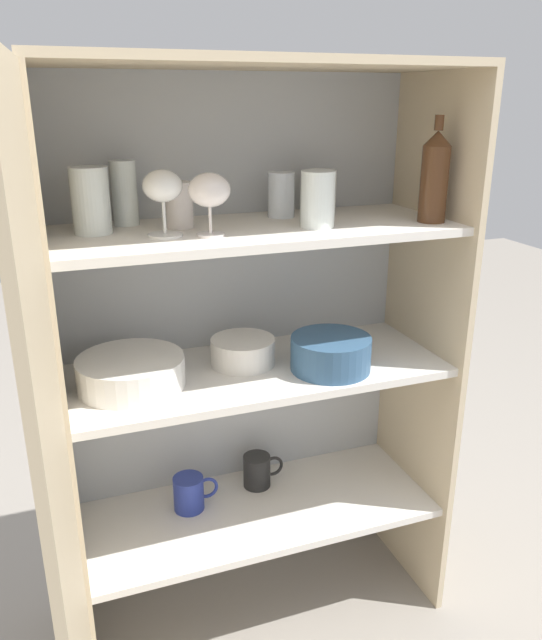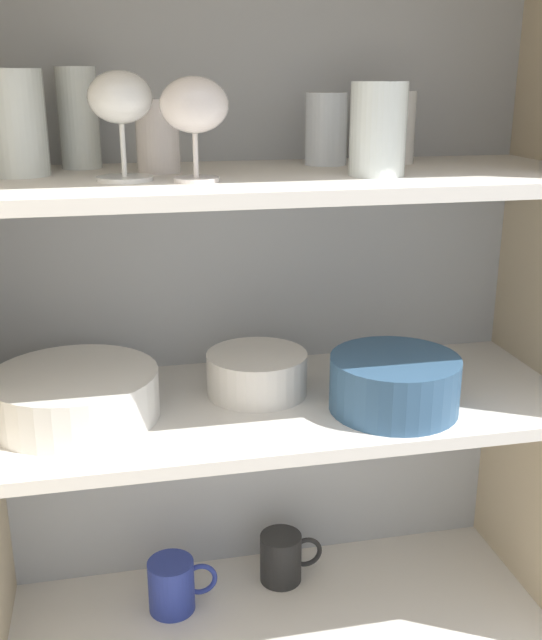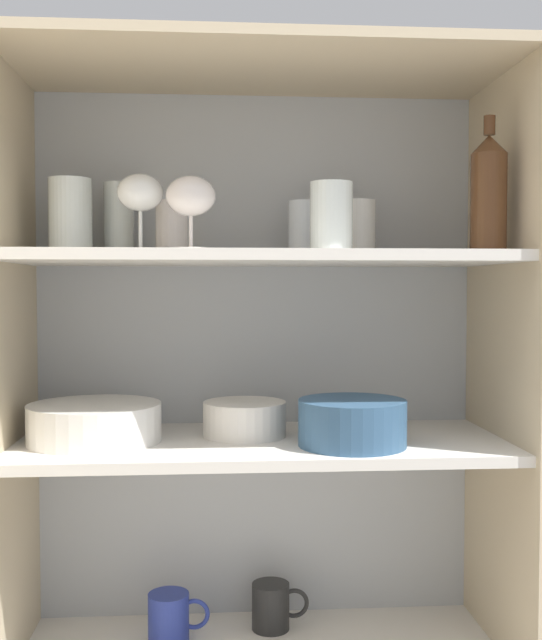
{
  "view_description": "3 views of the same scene",
  "coord_description": "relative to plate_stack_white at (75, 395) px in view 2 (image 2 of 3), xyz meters",
  "views": [
    {
      "loc": [
        -0.46,
        -1.17,
        1.38
      ],
      "look_at": [
        0.03,
        0.18,
        0.87
      ],
      "focal_mm": 35.0,
      "sensor_mm": 36.0,
      "label": 1
    },
    {
      "loc": [
        -0.24,
        -0.88,
        1.23
      ],
      "look_at": [
        -0.01,
        0.21,
        0.87
      ],
      "focal_mm": 42.0,
      "sensor_mm": 36.0,
      "label": 2
    },
    {
      "loc": [
        -0.08,
        -1.23,
        1.03
      ],
      "look_at": [
        0.02,
        0.21,
        0.97
      ],
      "focal_mm": 42.0,
      "sensor_mm": 36.0,
      "label": 3
    }
  ],
  "objects": [
    {
      "name": "mixing_bowl_large",
      "position": [
        0.48,
        -0.07,
        0.01
      ],
      "size": [
        0.2,
        0.2,
        0.08
      ],
      "color": "#33567A",
      "rests_on": "shelf_board_middle"
    },
    {
      "name": "serving_bowl_small",
      "position": [
        0.28,
        0.04,
        0.0
      ],
      "size": [
        0.16,
        0.16,
        0.07
      ],
      "color": "silver",
      "rests_on": "shelf_board_middle"
    },
    {
      "name": "coffee_mug_primary",
      "position": [
        0.34,
        0.1,
        -0.4
      ],
      "size": [
        0.12,
        0.08,
        0.09
      ],
      "color": "black",
      "rests_on": "shelf_board_lower"
    },
    {
      "name": "tumbler_glass_2",
      "position": [
        -0.05,
        0.05,
        0.39
      ],
      "size": [
        0.08,
        0.08,
        0.14
      ],
      "color": "white",
      "rests_on": "shelf_board_upper"
    },
    {
      "name": "tumbler_glass_5",
      "position": [
        0.14,
        0.05,
        0.37
      ],
      "size": [
        0.06,
        0.06,
        0.1
      ],
      "color": "silver",
      "rests_on": "shelf_board_upper"
    },
    {
      "name": "cupboard_back_panel",
      "position": [
        0.31,
        0.19,
        -0.06
      ],
      "size": [
        0.96,
        0.02,
        1.44
      ],
      "primitive_type": "cube",
      "color": "#B2B7BC",
      "rests_on": "ground_plane"
    },
    {
      "name": "plate_stack_white",
      "position": [
        0.0,
        0.0,
        0.0
      ],
      "size": [
        0.25,
        0.25,
        0.07
      ],
      "color": "white",
      "rests_on": "shelf_board_middle"
    },
    {
      "name": "tumbler_glass_1",
      "position": [
        0.44,
        -0.05,
        0.38
      ],
      "size": [
        0.08,
        0.08,
        0.13
      ],
      "color": "white",
      "rests_on": "shelf_board_upper"
    },
    {
      "name": "shelf_board_lower",
      "position": [
        0.31,
        0.0,
        -0.46
      ],
      "size": [
        0.92,
        0.37,
        0.02
      ],
      "primitive_type": "cube",
      "color": "silver"
    },
    {
      "name": "tumbler_glass_4",
      "position": [
        0.52,
        0.1,
        0.38
      ],
      "size": [
        0.07,
        0.07,
        0.11
      ],
      "color": "white",
      "rests_on": "shelf_board_upper"
    },
    {
      "name": "shelf_board_upper",
      "position": [
        0.31,
        0.0,
        0.31
      ],
      "size": [
        0.92,
        0.37,
        0.02
      ],
      "primitive_type": "cube",
      "color": "silver"
    },
    {
      "name": "shelf_board_middle",
      "position": [
        0.31,
        0.0,
        -0.05
      ],
      "size": [
        0.92,
        0.37,
        0.02
      ],
      "primitive_type": "cube",
      "color": "silver"
    },
    {
      "name": "coffee_mug_extra_1",
      "position": [
        0.13,
        0.06,
        -0.4
      ],
      "size": [
        0.12,
        0.08,
        0.1
      ],
      "color": "#283893",
      "rests_on": "shelf_board_lower"
    },
    {
      "name": "tumbler_glass_3",
      "position": [
        0.03,
        0.13,
        0.39
      ],
      "size": [
        0.06,
        0.06,
        0.15
      ],
      "color": "white",
      "rests_on": "shelf_board_upper"
    },
    {
      "name": "wine_glass_0",
      "position": [
        0.09,
        -0.04,
        0.42
      ],
      "size": [
        0.08,
        0.08,
        0.14
      ],
      "color": "white",
      "rests_on": "shelf_board_upper"
    },
    {
      "name": "wine_glass_1",
      "position": [
        0.18,
        -0.07,
        0.41
      ],
      "size": [
        0.09,
        0.09,
        0.13
      ],
      "color": "silver",
      "rests_on": "shelf_board_upper"
    },
    {
      "name": "tumbler_glass_0",
      "position": [
        0.41,
        0.1,
        0.37
      ],
      "size": [
        0.07,
        0.07,
        0.11
      ],
      "color": "white",
      "rests_on": "shelf_board_upper"
    }
  ]
}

